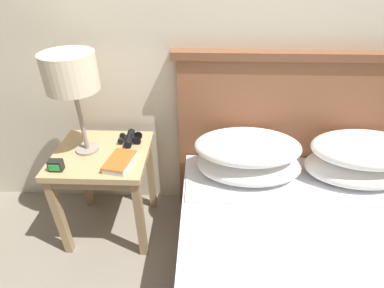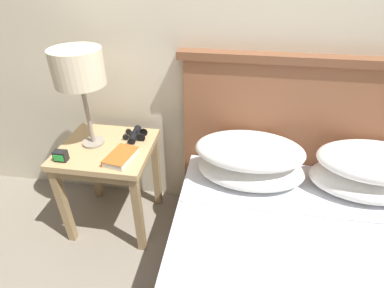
% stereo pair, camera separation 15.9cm
% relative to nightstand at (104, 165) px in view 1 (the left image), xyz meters
% --- Properties ---
extents(wall_back, '(8.00, 0.06, 2.60)m').
position_rel_nightstand_xyz_m(wall_back, '(0.50, 0.33, 0.78)').
color(wall_back, beige).
rests_on(wall_back, ground_plane).
extents(nightstand, '(0.53, 0.48, 0.61)m').
position_rel_nightstand_xyz_m(nightstand, '(0.00, 0.00, 0.00)').
color(nightstand, tan).
rests_on(nightstand, ground_plane).
extents(bed, '(1.54, 1.91, 1.11)m').
position_rel_nightstand_xyz_m(bed, '(1.16, -0.54, -0.23)').
color(bed, brown).
rests_on(bed, ground_plane).
extents(table_lamp, '(0.27, 0.27, 0.56)m').
position_rel_nightstand_xyz_m(table_lamp, '(-0.08, 0.02, 0.54)').
color(table_lamp, gray).
rests_on(table_lamp, nightstand).
extents(book_on_nightstand, '(0.16, 0.22, 0.04)m').
position_rel_nightstand_xyz_m(book_on_nightstand, '(0.14, -0.11, 0.11)').
color(book_on_nightstand, silver).
rests_on(book_on_nightstand, nightstand).
extents(binoculars_pair, '(0.14, 0.16, 0.05)m').
position_rel_nightstand_xyz_m(binoculars_pair, '(0.14, 0.12, 0.11)').
color(binoculars_pair, black).
rests_on(binoculars_pair, nightstand).
extents(alarm_clock, '(0.07, 0.05, 0.06)m').
position_rel_nightstand_xyz_m(alarm_clock, '(-0.18, -0.17, 0.12)').
color(alarm_clock, black).
rests_on(alarm_clock, nightstand).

